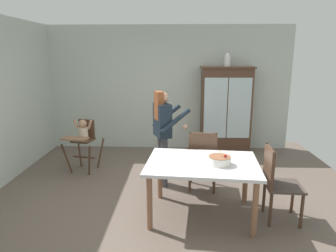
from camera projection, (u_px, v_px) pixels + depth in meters
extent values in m
plane|color=#66564C|center=(163.00, 200.00, 4.44)|extent=(6.24, 6.24, 0.00)
cube|color=beige|center=(168.00, 88.00, 6.69)|extent=(5.32, 0.06, 2.70)
cube|color=#4C3323|center=(226.00, 111.00, 6.50)|extent=(1.05, 0.42, 1.80)
cube|color=#4C3323|center=(227.00, 67.00, 6.29)|extent=(1.11, 0.48, 0.04)
cube|color=silver|center=(215.00, 108.00, 6.28)|extent=(0.47, 0.01, 1.26)
cube|color=silver|center=(239.00, 108.00, 6.26)|extent=(0.47, 0.01, 1.26)
cube|color=#4C3323|center=(226.00, 107.00, 6.48)|extent=(0.97, 0.36, 0.02)
cylinder|color=white|center=(227.00, 61.00, 6.26)|extent=(0.13, 0.13, 0.22)
cylinder|color=white|center=(228.00, 54.00, 6.23)|extent=(0.07, 0.07, 0.05)
cylinder|color=#4C3323|center=(67.00, 159.00, 5.37)|extent=(0.16, 0.12, 0.56)
cylinder|color=#4C3323|center=(89.00, 161.00, 5.26)|extent=(0.12, 0.16, 0.56)
cylinder|color=#4C3323|center=(79.00, 151.00, 5.78)|extent=(0.12, 0.16, 0.56)
cylinder|color=#4C3323|center=(101.00, 153.00, 5.68)|extent=(0.16, 0.12, 0.56)
cube|color=#4C3323|center=(84.00, 157.00, 5.53)|extent=(0.42, 0.13, 0.02)
cube|color=#4C3323|center=(83.00, 140.00, 5.46)|extent=(0.40, 0.40, 0.02)
cube|color=#4C3323|center=(87.00, 128.00, 5.56)|extent=(0.31, 0.09, 0.34)
cube|color=brown|center=(75.00, 138.00, 5.18)|extent=(0.48, 0.33, 0.02)
cylinder|color=beige|center=(83.00, 133.00, 5.45)|extent=(0.17, 0.17, 0.22)
sphere|color=tan|center=(83.00, 124.00, 5.41)|extent=(0.15, 0.15, 0.15)
cylinder|color=tan|center=(76.00, 124.00, 5.44)|extent=(0.10, 0.06, 0.17)
cylinder|color=tan|center=(90.00, 125.00, 5.38)|extent=(0.10, 0.06, 0.17)
cylinder|color=#47474C|center=(164.00, 162.00, 4.81)|extent=(0.11, 0.11, 0.82)
cylinder|color=#47474C|center=(161.00, 159.00, 4.96)|extent=(0.11, 0.11, 0.82)
cube|color=#19232D|center=(162.00, 120.00, 4.73)|extent=(0.32, 0.41, 0.52)
cube|color=white|center=(169.00, 120.00, 4.77)|extent=(0.03, 0.06, 0.49)
sphere|color=tan|center=(162.00, 98.00, 4.65)|extent=(0.19, 0.19, 0.19)
cube|color=brown|center=(159.00, 106.00, 4.66)|extent=(0.17, 0.22, 0.44)
cylinder|color=#19232D|center=(175.00, 121.00, 4.59)|extent=(0.48, 0.25, 0.37)
sphere|color=tan|center=(185.00, 127.00, 4.67)|extent=(0.08, 0.08, 0.08)
cylinder|color=#19232D|center=(167.00, 116.00, 4.96)|extent=(0.48, 0.25, 0.37)
sphere|color=tan|center=(176.00, 122.00, 5.04)|extent=(0.08, 0.08, 0.08)
cube|color=silver|center=(202.00, 163.00, 3.87)|extent=(1.50, 1.15, 0.04)
cylinder|color=brown|center=(150.00, 203.00, 3.62)|extent=(0.07, 0.07, 0.70)
cylinder|color=brown|center=(255.00, 209.00, 3.48)|extent=(0.07, 0.07, 0.70)
cylinder|color=brown|center=(160.00, 175.00, 4.44)|extent=(0.07, 0.07, 0.70)
cylinder|color=brown|center=(245.00, 179.00, 4.30)|extent=(0.07, 0.07, 0.70)
cylinder|color=white|center=(220.00, 161.00, 3.77)|extent=(0.28, 0.28, 0.10)
cylinder|color=#935B3D|center=(220.00, 157.00, 3.76)|extent=(0.27, 0.27, 0.01)
cylinder|color=#F2E5CC|center=(220.00, 154.00, 3.75)|extent=(0.01, 0.01, 0.06)
cone|color=yellow|center=(220.00, 151.00, 3.74)|extent=(0.02, 0.02, 0.02)
sphere|color=red|center=(225.00, 156.00, 3.72)|extent=(0.04, 0.04, 0.04)
cylinder|color=#4C3323|center=(214.00, 171.00, 4.95)|extent=(0.04, 0.04, 0.45)
cylinder|color=#4C3323|center=(191.00, 170.00, 5.00)|extent=(0.04, 0.04, 0.45)
cylinder|color=#4C3323|center=(214.00, 180.00, 4.59)|extent=(0.04, 0.04, 0.45)
cylinder|color=#4C3323|center=(190.00, 179.00, 4.64)|extent=(0.04, 0.04, 0.45)
cube|color=#473D38|center=(202.00, 160.00, 4.74)|extent=(0.48, 0.48, 0.03)
cube|color=#4C3323|center=(203.00, 149.00, 4.49)|extent=(0.42, 0.08, 0.48)
cylinder|color=#4C3323|center=(216.00, 149.00, 4.47)|extent=(0.03, 0.03, 0.48)
cylinder|color=#4C3323|center=(190.00, 148.00, 4.51)|extent=(0.03, 0.03, 0.48)
cylinder|color=#4C3323|center=(302.00, 211.00, 3.67)|extent=(0.04, 0.04, 0.45)
cylinder|color=#4C3323|center=(292.00, 197.00, 4.03)|extent=(0.04, 0.04, 0.45)
cylinder|color=#4C3323|center=(270.00, 210.00, 3.71)|extent=(0.04, 0.04, 0.45)
cylinder|color=#4C3323|center=(264.00, 196.00, 4.06)|extent=(0.04, 0.04, 0.45)
cube|color=#473D38|center=(284.00, 186.00, 3.81)|extent=(0.47, 0.47, 0.03)
cube|color=#4C3323|center=(269.00, 166.00, 3.77)|extent=(0.07, 0.42, 0.48)
cylinder|color=#4C3323|center=(273.00, 172.00, 3.59)|extent=(0.03, 0.03, 0.48)
cylinder|color=#4C3323|center=(266.00, 161.00, 3.96)|extent=(0.03, 0.03, 0.48)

